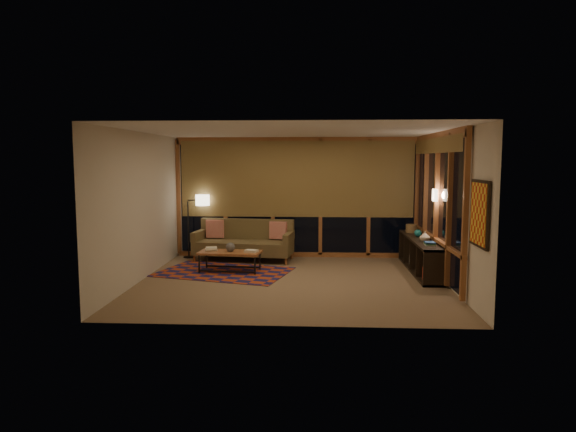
{
  "coord_description": "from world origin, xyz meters",
  "views": [
    {
      "loc": [
        0.42,
        -9.1,
        2.2
      ],
      "look_at": [
        -0.08,
        0.19,
        1.18
      ],
      "focal_mm": 32.0,
      "sensor_mm": 36.0,
      "label": 1
    }
  ],
  "objects_px": {
    "sofa": "(244,241)",
    "coffee_table": "(230,262)",
    "floor_lamp": "(188,226)",
    "bookshelf": "(420,255)"
  },
  "relations": [
    {
      "from": "sofa",
      "to": "coffee_table",
      "type": "height_order",
      "value": "sofa"
    },
    {
      "from": "coffee_table",
      "to": "bookshelf",
      "type": "bearing_deg",
      "value": 9.03
    },
    {
      "from": "floor_lamp",
      "to": "bookshelf",
      "type": "height_order",
      "value": "floor_lamp"
    },
    {
      "from": "sofa",
      "to": "floor_lamp",
      "type": "xyz_separation_m",
      "value": [
        -1.29,
        0.27,
        0.28
      ]
    },
    {
      "from": "sofa",
      "to": "bookshelf",
      "type": "bearing_deg",
      "value": -7.5
    },
    {
      "from": "sofa",
      "to": "bookshelf",
      "type": "height_order",
      "value": "sofa"
    },
    {
      "from": "sofa",
      "to": "floor_lamp",
      "type": "bearing_deg",
      "value": 175.0
    },
    {
      "from": "coffee_table",
      "to": "bookshelf",
      "type": "distance_m",
      "value": 3.75
    },
    {
      "from": "sofa",
      "to": "floor_lamp",
      "type": "height_order",
      "value": "floor_lamp"
    },
    {
      "from": "floor_lamp",
      "to": "bookshelf",
      "type": "bearing_deg",
      "value": -21.07
    }
  ]
}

